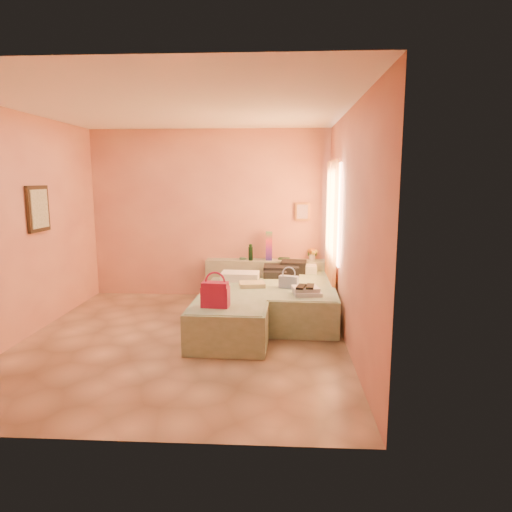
{
  "coord_description": "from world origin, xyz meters",
  "views": [
    {
      "loc": [
        1.21,
        -5.39,
        1.98
      ],
      "look_at": [
        0.86,
        0.85,
        0.93
      ],
      "focal_mm": 32.0,
      "sensor_mm": 36.0,
      "label": 1
    }
  ],
  "objects": [
    {
      "name": "sandal_pair",
      "position": [
        1.52,
        0.36,
        0.61
      ],
      "size": [
        0.24,
        0.29,
        0.03
      ],
      "primitive_type": "cube",
      "rotation": [
        0.0,
        0.0,
        -0.22
      ],
      "color": "black",
      "rests_on": "towel_stack"
    },
    {
      "name": "rainbow_box",
      "position": [
        1.0,
        2.08,
        0.89
      ],
      "size": [
        0.11,
        0.11,
        0.48
      ],
      "primitive_type": "cube",
      "rotation": [
        0.0,
        0.0,
        0.04
      ],
      "color": "#A6143B",
      "rests_on": "headboard_ledge"
    },
    {
      "name": "towel_stack",
      "position": [
        1.55,
        0.39,
        0.55
      ],
      "size": [
        0.38,
        0.34,
        0.1
      ],
      "primitive_type": "cube",
      "rotation": [
        0.0,
        0.0,
        0.11
      ],
      "color": "silver",
      "rests_on": "bed_right"
    },
    {
      "name": "flower_vase",
      "position": [
        1.72,
        2.14,
        0.77
      ],
      "size": [
        0.21,
        0.21,
        0.24
      ],
      "primitive_type": "cube",
      "rotation": [
        0.0,
        0.0,
        0.16
      ],
      "color": "beige",
      "rests_on": "headboard_ledge"
    },
    {
      "name": "bed_right",
      "position": [
        1.5,
        1.05,
        0.25
      ],
      "size": [
        0.96,
        2.03,
        0.5
      ],
      "primitive_type": "cube",
      "rotation": [
        0.0,
        0.0,
        -0.03
      ],
      "color": "#A0BB96",
      "rests_on": "ground"
    },
    {
      "name": "bed_left",
      "position": [
        0.6,
        0.4,
        0.25
      ],
      "size": [
        0.96,
        2.03,
        0.5
      ],
      "primitive_type": "cube",
      "rotation": [
        0.0,
        0.0,
        -0.03
      ],
      "color": "#A0BB96",
      "rests_on": "ground"
    },
    {
      "name": "clothes_pile",
      "position": [
        1.26,
        1.65,
        0.59
      ],
      "size": [
        0.62,
        0.62,
        0.18
      ],
      "primitive_type": "cube",
      "rotation": [
        0.0,
        0.0,
        0.03
      ],
      "color": "black",
      "rests_on": "bed_right"
    },
    {
      "name": "small_dish",
      "position": [
        0.56,
        2.14,
        0.66
      ],
      "size": [
        0.13,
        0.13,
        0.03
      ],
      "primitive_type": "cylinder",
      "rotation": [
        0.0,
        0.0,
        0.08
      ],
      "color": "#4B8A65",
      "rests_on": "headboard_ledge"
    },
    {
      "name": "green_book",
      "position": [
        1.25,
        2.16,
        0.66
      ],
      "size": [
        0.2,
        0.16,
        0.03
      ],
      "primitive_type": "cube",
      "rotation": [
        0.0,
        0.0,
        -0.21
      ],
      "color": "#25462E",
      "rests_on": "headboard_ledge"
    },
    {
      "name": "magenta_handbag",
      "position": [
        0.44,
        -0.24,
        0.65
      ],
      "size": [
        0.34,
        0.21,
        0.3
      ],
      "primitive_type": "cube",
      "rotation": [
        0.0,
        0.0,
        -0.09
      ],
      "color": "#A6143B",
      "rests_on": "bed_left"
    },
    {
      "name": "headboard_ledge",
      "position": [
        0.98,
        2.1,
        0.33
      ],
      "size": [
        2.05,
        0.3,
        0.65
      ],
      "primitive_type": "cube",
      "color": "#AEB896",
      "rests_on": "ground"
    },
    {
      "name": "room_walls",
      "position": [
        0.21,
        0.57,
        1.79
      ],
      "size": [
        4.02,
        4.51,
        2.81
      ],
      "color": "#EDA67E",
      "rests_on": "ground"
    },
    {
      "name": "blue_handbag",
      "position": [
        1.31,
        0.75,
        0.58
      ],
      "size": [
        0.28,
        0.18,
        0.17
      ],
      "primitive_type": "cube",
      "rotation": [
        0.0,
        0.0,
        -0.28
      ],
      "color": "#3E6196",
      "rests_on": "bed_right"
    },
    {
      "name": "water_bottle",
      "position": [
        0.7,
        2.04,
        0.78
      ],
      "size": [
        0.08,
        0.08,
        0.26
      ],
      "primitive_type": "cylinder",
      "rotation": [
        0.0,
        0.0,
        0.18
      ],
      "color": "#13351C",
      "rests_on": "headboard_ledge"
    },
    {
      "name": "khaki_garment",
      "position": [
        0.8,
        0.81,
        0.53
      ],
      "size": [
        0.39,
        0.33,
        0.06
      ],
      "primitive_type": "cube",
      "rotation": [
        0.0,
        0.0,
        0.18
      ],
      "color": "tan",
      "rests_on": "bed_left"
    },
    {
      "name": "ground",
      "position": [
        0.0,
        0.0,
        0.0
      ],
      "size": [
        4.5,
        4.5,
        0.0
      ],
      "primitive_type": "plane",
      "color": "tan",
      "rests_on": "ground"
    }
  ]
}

